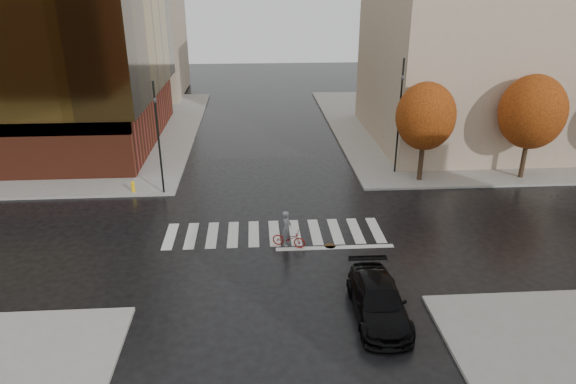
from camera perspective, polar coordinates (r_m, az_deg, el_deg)
name	(u,v)px	position (r m, az deg, el deg)	size (l,w,h in m)	color
ground	(275,238)	(27.07, -1.48, -5.08)	(120.00, 120.00, 0.00)	black
sidewalk_nw	(25,133)	(50.80, -27.16, 5.88)	(30.00, 30.00, 0.15)	gray
sidewalk_ne	(491,124)	(51.54, 21.61, 7.01)	(30.00, 30.00, 0.15)	gray
crosswalk	(274,233)	(27.51, -1.53, -4.59)	(12.00, 3.00, 0.01)	silver
building_ne_tan	(481,26)	(44.82, 20.65, 16.89)	(16.00, 16.00, 18.00)	tan
building_nw_far	(113,2)	(62.83, -18.84, 19.32)	(14.00, 12.00, 20.00)	tan
tree_ne_a	(426,116)	(34.17, 15.05, 8.11)	(3.80, 3.80, 6.50)	black
tree_ne_b	(532,112)	(36.97, 25.51, 8.01)	(4.20, 4.20, 6.89)	black
sedan	(378,301)	(21.21, 9.99, -11.79)	(2.01, 4.94, 1.43)	black
cyclist	(288,235)	(25.91, 0.01, -4.76)	(1.81, 1.17, 1.95)	maroon
traffic_light_nw	(158,132)	(31.95, -14.26, 6.50)	(0.20, 0.17, 6.96)	black
traffic_light_ne	(400,109)	(35.25, 12.33, 9.05)	(0.22, 0.24, 7.74)	black
fire_hydrant	(133,186)	(33.64, -16.85, 0.64)	(0.25, 0.25, 0.71)	yellow
manhole	(330,246)	(26.32, 4.69, -6.00)	(0.58, 0.58, 0.01)	#4C321B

